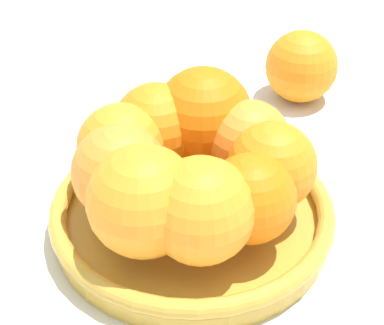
{
  "coord_description": "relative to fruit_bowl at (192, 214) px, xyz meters",
  "views": [
    {
      "loc": [
        0.39,
        -0.09,
        0.35
      ],
      "look_at": [
        0.0,
        0.0,
        0.07
      ],
      "focal_mm": 60.0,
      "sensor_mm": 36.0,
      "label": 1
    }
  ],
  "objects": [
    {
      "name": "ground_plane",
      "position": [
        0.0,
        0.0,
        -0.01
      ],
      "size": [
        4.0,
        4.0,
        0.0
      ],
      "primitive_type": "plane",
      "color": "silver"
    },
    {
      "name": "fruit_bowl",
      "position": [
        0.0,
        0.0,
        0.0
      ],
      "size": [
        0.23,
        0.23,
        0.03
      ],
      "color": "gold",
      "rests_on": "ground_plane"
    },
    {
      "name": "orange_pile",
      "position": [
        -0.0,
        -0.0,
        0.05
      ],
      "size": [
        0.2,
        0.19,
        0.08
      ],
      "color": "orange",
      "rests_on": "fruit_bowl"
    },
    {
      "name": "stray_orange",
      "position": [
        -0.18,
        0.16,
        0.02
      ],
      "size": [
        0.08,
        0.08,
        0.08
      ],
      "primitive_type": "sphere",
      "color": "orange",
      "rests_on": "ground_plane"
    }
  ]
}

